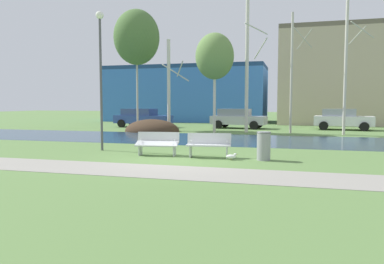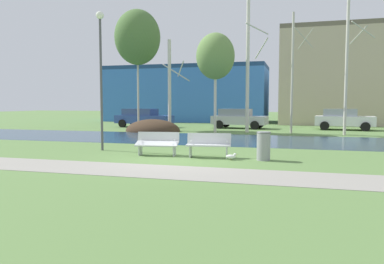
{
  "view_description": "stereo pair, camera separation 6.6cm",
  "coord_description": "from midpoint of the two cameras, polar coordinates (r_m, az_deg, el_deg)",
  "views": [
    {
      "loc": [
        3.91,
        -12.09,
        1.97
      ],
      "look_at": [
        0.1,
        1.87,
        0.84
      ],
      "focal_mm": 34.81,
      "sensor_mm": 36.0,
      "label": 1
    },
    {
      "loc": [
        3.97,
        -12.07,
        1.97
      ],
      "look_at": [
        0.1,
        1.87,
        0.84
      ],
      "focal_mm": 34.81,
      "sensor_mm": 36.0,
      "label": 2
    }
  ],
  "objects": [
    {
      "name": "ground_plane",
      "position": [
        22.51,
        5.13,
        -0.55
      ],
      "size": [
        120.0,
        120.0,
        0.0
      ],
      "primitive_type": "plane",
      "color": "#5B7F42"
    },
    {
      "name": "paved_path_strip",
      "position": [
        10.89,
        -6.25,
        -5.95
      ],
      "size": [
        60.0,
        2.04,
        0.01
      ],
      "primitive_type": "cube",
      "color": "gray",
      "rests_on": "ground"
    },
    {
      "name": "river_band",
      "position": [
        20.22,
        3.96,
        -1.1
      ],
      "size": [
        80.0,
        6.6,
        0.01
      ],
      "primitive_type": "cube",
      "color": "#284256",
      "rests_on": "ground"
    },
    {
      "name": "soil_mound",
      "position": [
        25.97,
        -6.21,
        0.11
      ],
      "size": [
        3.86,
        3.06,
        1.69
      ],
      "primitive_type": "ellipsoid",
      "color": "#423021",
      "rests_on": "ground"
    },
    {
      "name": "bench_left",
      "position": [
        14.03,
        -5.45,
        -1.67
      ],
      "size": [
        1.66,
        0.76,
        0.87
      ],
      "color": "silver",
      "rests_on": "ground"
    },
    {
      "name": "bench_right",
      "position": [
        13.46,
        2.45,
        -1.91
      ],
      "size": [
        1.66,
        0.76,
        0.87
      ],
      "color": "silver",
      "rests_on": "ground"
    },
    {
      "name": "trash_bin",
      "position": [
        13.0,
        10.78,
        -2.05
      ],
      "size": [
        0.49,
        0.49,
        0.98
      ],
      "color": "gray",
      "rests_on": "ground"
    },
    {
      "name": "seagull",
      "position": [
        12.91,
        5.92,
        -3.73
      ],
      "size": [
        0.4,
        0.15,
        0.25
      ],
      "color": "white",
      "rests_on": "ground"
    },
    {
      "name": "streetlamp",
      "position": [
        15.92,
        -13.96,
        10.8
      ],
      "size": [
        0.32,
        0.32,
        5.68
      ],
      "color": "#4C4C51",
      "rests_on": "ground"
    },
    {
      "name": "birch_far_left",
      "position": [
        27.98,
        -8.55,
        14.14
      ],
      "size": [
        3.3,
        3.3,
        8.68
      ],
      "color": "#BCB7A8",
      "rests_on": "ground"
    },
    {
      "name": "birch_left",
      "position": [
        25.99,
        -3.57,
        7.25
      ],
      "size": [
        1.62,
        2.57,
        6.32
      ],
      "color": "beige",
      "rests_on": "ground"
    },
    {
      "name": "birch_center_left",
      "position": [
        24.94,
        3.42,
        11.47
      ],
      "size": [
        2.53,
        2.53,
        6.54
      ],
      "color": "beige",
      "rests_on": "ground"
    },
    {
      "name": "birch_center",
      "position": [
        25.17,
        8.43,
        10.06
      ],
      "size": [
        1.46,
        2.62,
        8.69
      ],
      "color": "beige",
      "rests_on": "ground"
    },
    {
      "name": "birch_center_right",
      "position": [
        24.96,
        15.02,
        8.95
      ],
      "size": [
        1.32,
        2.44,
        7.71
      ],
      "color": "#BCB7A8",
      "rests_on": "ground"
    },
    {
      "name": "birch_right",
      "position": [
        24.71,
        22.51,
        9.96
      ],
      "size": [
        1.62,
        2.58,
        8.77
      ],
      "color": "beige",
      "rests_on": "ground"
    },
    {
      "name": "parked_van_nearest_blue",
      "position": [
        30.47,
        -7.69,
        2.23
      ],
      "size": [
        4.75,
        2.35,
        1.5
      ],
      "color": "#2D4793",
      "rests_on": "ground"
    },
    {
      "name": "parked_sedan_second_silver",
      "position": [
        29.0,
        6.93,
        2.13
      ],
      "size": [
        4.32,
        2.38,
        1.51
      ],
      "color": "#B2B5BC",
      "rests_on": "ground"
    },
    {
      "name": "parked_hatch_third_white",
      "position": [
        29.29,
        21.97,
        1.88
      ],
      "size": [
        4.22,
        2.41,
        1.53
      ],
      "color": "silver",
      "rests_on": "ground"
    },
    {
      "name": "building_blue_store",
      "position": [
        40.39,
        -0.87,
        5.84
      ],
      "size": [
        16.78,
        6.79,
        5.84
      ],
      "color": "#3870C6",
      "rests_on": "ground"
    },
    {
      "name": "building_beige_block",
      "position": [
        38.66,
        23.34,
        7.74
      ],
      "size": [
        13.47,
        9.07,
        8.82
      ],
      "color": "#BCAD8E",
      "rests_on": "ground"
    }
  ]
}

